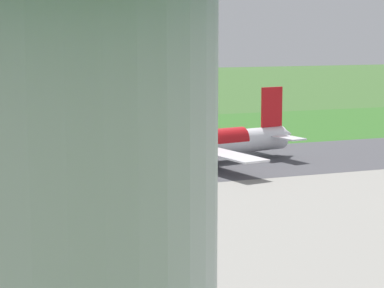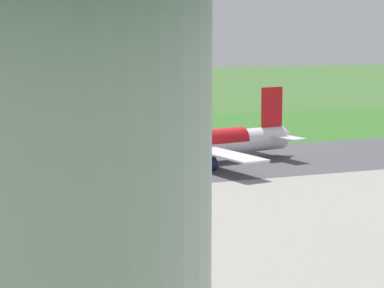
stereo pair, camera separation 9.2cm
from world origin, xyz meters
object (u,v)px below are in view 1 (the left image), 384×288
(traffic_cone_orange, at_px, (65,138))
(airliner_main, at_px, (194,145))
(service_car_ops, at_px, (192,215))
(service_truck_fuel, at_px, (69,219))
(no_stopping_sign, at_px, (80,135))

(traffic_cone_orange, bearing_deg, airliner_main, 109.47)
(service_car_ops, relative_size, traffic_cone_orange, 8.19)
(airliner_main, height_order, service_truck_fuel, airliner_main)
(service_truck_fuel, relative_size, service_car_ops, 1.31)
(no_stopping_sign, bearing_deg, traffic_cone_orange, -50.78)
(service_truck_fuel, bearing_deg, service_car_ops, 173.63)
(airliner_main, bearing_deg, service_truck_fuel, 49.71)
(service_car_ops, xyz_separation_m, no_stopping_sign, (-3.43, -89.93, 0.60))
(service_car_ops, bearing_deg, airliner_main, -111.68)
(service_truck_fuel, relative_size, traffic_cone_orange, 10.73)
(airliner_main, height_order, no_stopping_sign, airliner_main)
(airliner_main, xyz_separation_m, service_car_ops, (17.71, 44.55, -3.51))
(service_car_ops, relative_size, no_stopping_sign, 1.87)
(service_truck_fuel, bearing_deg, airliner_main, -130.29)
(service_truck_fuel, relative_size, no_stopping_sign, 2.44)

